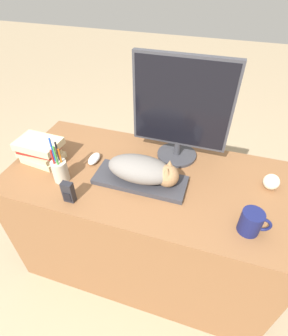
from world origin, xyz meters
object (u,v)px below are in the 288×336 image
(phone, at_px, (68,192))
(pen_cup, at_px, (60,170))
(book_stack, at_px, (40,150))
(baseball, at_px, (271,182))
(coffee_mug, at_px, (251,222))
(cat, at_px, (145,170))
(computer_mouse, at_px, (94,159))
(monitor, at_px, (181,108))
(keyboard, at_px, (140,180))

(phone, bearing_deg, pen_cup, 134.15)
(book_stack, bearing_deg, baseball, 7.15)
(pen_cup, bearing_deg, book_stack, 150.05)
(coffee_mug, distance_m, book_stack, 1.06)
(cat, height_order, baseball, cat)
(coffee_mug, bearing_deg, computer_mouse, 164.89)
(coffee_mug, bearing_deg, pen_cup, 177.62)
(coffee_mug, bearing_deg, cat, 164.34)
(monitor, bearing_deg, baseball, -12.34)
(coffee_mug, bearing_deg, book_stack, 172.39)
(monitor, distance_m, pen_cup, 0.64)
(coffee_mug, height_order, book_stack, book_stack)
(keyboard, bearing_deg, computer_mouse, 164.64)
(cat, bearing_deg, coffee_mug, -15.66)
(coffee_mug, relative_size, book_stack, 0.53)
(pen_cup, bearing_deg, phone, -45.85)
(cat, bearing_deg, computer_mouse, 165.76)
(pen_cup, bearing_deg, coffee_mug, -2.38)
(keyboard, bearing_deg, pen_cup, -165.06)
(keyboard, bearing_deg, baseball, 14.15)
(computer_mouse, bearing_deg, monitor, 23.39)
(monitor, height_order, computer_mouse, monitor)
(computer_mouse, distance_m, baseball, 0.88)
(cat, relative_size, phone, 3.25)
(monitor, bearing_deg, computer_mouse, -156.61)
(monitor, distance_m, book_stack, 0.75)
(computer_mouse, distance_m, pen_cup, 0.20)
(coffee_mug, relative_size, baseball, 1.64)
(keyboard, xyz_separation_m, baseball, (0.59, 0.15, 0.02))
(pen_cup, bearing_deg, keyboard, 14.94)
(keyboard, distance_m, baseball, 0.61)
(coffee_mug, xyz_separation_m, phone, (-0.76, -0.07, -0.00))
(baseball, distance_m, book_stack, 1.15)
(book_stack, bearing_deg, monitor, 20.05)
(computer_mouse, distance_m, coffee_mug, 0.81)
(monitor, bearing_deg, book_stack, -159.95)
(keyboard, relative_size, phone, 4.24)
(computer_mouse, xyz_separation_m, coffee_mug, (0.78, -0.21, 0.03))
(cat, relative_size, computer_mouse, 3.43)
(baseball, bearing_deg, coffee_mug, -107.59)
(coffee_mug, height_order, pen_cup, pen_cup)
(book_stack, bearing_deg, cat, -0.62)
(baseball, bearing_deg, cat, -165.30)
(cat, distance_m, monitor, 0.34)
(baseball, distance_m, phone, 0.93)
(book_stack, bearing_deg, phone, -36.66)
(monitor, distance_m, phone, 0.64)
(coffee_mug, xyz_separation_m, pen_cup, (-0.87, 0.04, 0.01))
(computer_mouse, height_order, coffee_mug, coffee_mug)
(computer_mouse, bearing_deg, coffee_mug, -15.11)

